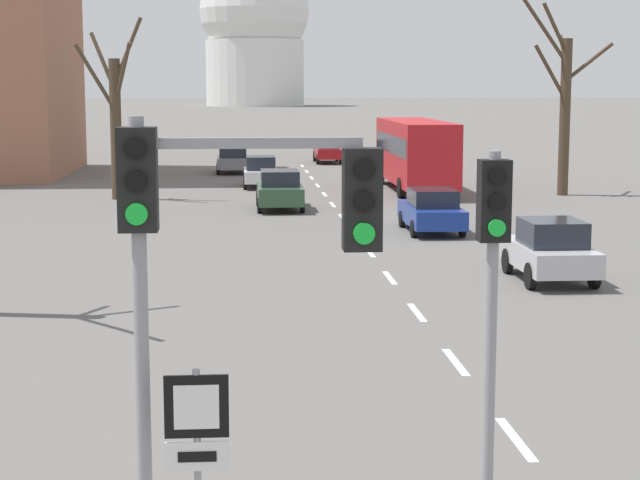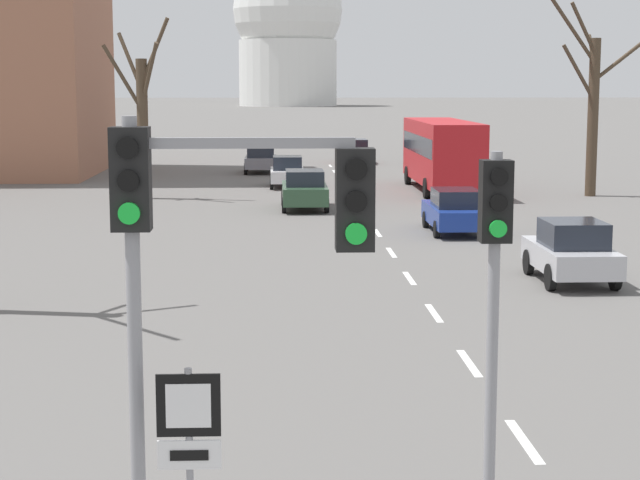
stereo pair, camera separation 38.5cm
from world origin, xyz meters
TOP-DOWN VIEW (x-y plane):
  - lane_stripe_1 at (0.00, 8.47)m, footprint 0.16×2.00m
  - lane_stripe_2 at (0.00, 12.97)m, footprint 0.16×2.00m
  - lane_stripe_3 at (0.00, 17.47)m, footprint 0.16×2.00m
  - lane_stripe_4 at (0.00, 21.97)m, footprint 0.16×2.00m
  - lane_stripe_5 at (0.00, 26.47)m, footprint 0.16×2.00m
  - lane_stripe_6 at (0.00, 30.97)m, footprint 0.16×2.00m
  - lane_stripe_7 at (0.00, 35.47)m, footprint 0.16×2.00m
  - lane_stripe_8 at (0.00, 39.97)m, footprint 0.16×2.00m
  - lane_stripe_9 at (0.00, 44.47)m, footprint 0.16×2.00m
  - lane_stripe_10 at (0.00, 48.97)m, footprint 0.16×2.00m
  - lane_stripe_11 at (0.00, 53.47)m, footprint 0.16×2.00m
  - lane_stripe_12 at (0.00, 57.97)m, footprint 0.16×2.00m
  - lane_stripe_13 at (0.00, 62.47)m, footprint 0.16×2.00m
  - traffic_signal_near_left at (-4.31, 3.15)m, footprint 2.43×0.34m
  - traffic_signal_centre_tall at (-1.14, 5.49)m, footprint 0.36×0.34m
  - route_sign_post at (-4.53, 2.93)m, footprint 0.60×0.08m
  - sedan_near_left at (-2.99, 48.14)m, footprint 1.79×3.94m
  - sedan_near_right at (-2.39, 38.35)m, footprint 1.94×4.38m
  - sedan_mid_centre at (2.78, 30.92)m, footprint 1.89×4.35m
  - sedan_far_left at (-4.45, 57.21)m, footprint 1.93×4.06m
  - sedan_far_right at (4.25, 21.18)m, footprint 1.87×3.86m
  - sedan_distant_centre at (1.87, 65.03)m, footprint 1.73×4.50m
  - city_bus at (4.61, 45.67)m, footprint 2.66×10.80m
  - bare_tree_left_far at (-9.73, 42.98)m, footprint 3.12×2.15m
  - bare_tree_right_far at (11.28, 43.23)m, footprint 4.39×2.80m
  - capitol_dome at (0.00, 250.96)m, footprint 25.85×25.85m

SIDE VIEW (x-z plane):
  - lane_stripe_1 at x=0.00m, z-range 0.00..0.01m
  - lane_stripe_2 at x=0.00m, z-range 0.00..0.01m
  - lane_stripe_3 at x=0.00m, z-range 0.00..0.01m
  - lane_stripe_4 at x=0.00m, z-range 0.00..0.01m
  - lane_stripe_5 at x=0.00m, z-range 0.00..0.01m
  - lane_stripe_6 at x=0.00m, z-range 0.00..0.01m
  - lane_stripe_7 at x=0.00m, z-range 0.00..0.01m
  - lane_stripe_8 at x=0.00m, z-range 0.00..0.01m
  - lane_stripe_9 at x=0.00m, z-range 0.00..0.01m
  - lane_stripe_10 at x=0.00m, z-range 0.00..0.01m
  - lane_stripe_11 at x=0.00m, z-range 0.00..0.01m
  - lane_stripe_12 at x=0.00m, z-range 0.00..0.01m
  - lane_stripe_13 at x=0.00m, z-range 0.00..0.01m
  - sedan_mid_centre at x=2.78m, z-range 0.00..1.58m
  - sedan_far_left at x=-4.45m, z-range 0.02..1.56m
  - sedan_near_left at x=-2.99m, z-range 0.00..1.61m
  - sedan_distant_centre at x=1.87m, z-range 0.02..1.62m
  - sedan_near_right at x=-2.39m, z-range 0.00..1.68m
  - sedan_far_right at x=4.25m, z-range 0.01..1.69m
  - route_sign_post at x=-4.53m, z-range 0.49..3.17m
  - city_bus at x=4.61m, z-range 0.31..3.79m
  - traffic_signal_centre_tall at x=-1.14m, z-range 0.91..5.43m
  - bare_tree_left_far at x=-9.73m, z-range -0.37..7.90m
  - traffic_signal_near_left at x=-4.31m, z-range 1.30..6.30m
  - bare_tree_right_far at x=11.28m, z-range -0.34..9.01m
  - capitol_dome at x=0.00m, z-range -0.47..36.04m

